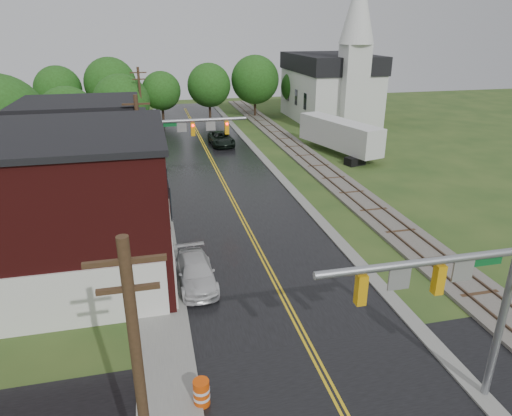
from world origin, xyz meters
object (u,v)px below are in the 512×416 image
object	(u,v)px
utility_pole_a	(141,392)
suv_dark	(221,139)
construction_barrel	(201,393)
church	(333,81)
pickup_white	(196,273)
traffic_signal_near	(456,290)
utility_pole_c	(141,107)
traffic_signal_far	(184,136)
tree_left_c	(70,118)
brick_building	(31,211)
utility_pole_b	(141,158)
tree_left_e	(123,104)
tree_left_b	(2,123)
semi_trailer	(340,134)

from	to	relation	value
utility_pole_a	suv_dark	bearing A→B (deg)	78.44
construction_barrel	church	bearing A→B (deg)	63.31
utility_pole_a	pickup_white	distance (m)	13.51
traffic_signal_near	utility_pole_a	world-z (taller)	utility_pole_a
utility_pole_c	traffic_signal_far	bearing A→B (deg)	-78.91
utility_pole_c	tree_left_c	bearing A→B (deg)	-149.80
brick_building	tree_left_c	distance (m)	24.94
traffic_signal_near	tree_left_c	size ratio (longest dim) A/B	0.96
suv_dark	utility_pole_b	bearing A→B (deg)	-114.27
utility_pole_b	utility_pole_c	size ratio (longest dim) A/B	1.00
suv_dark	pickup_white	distance (m)	31.16
utility_pole_b	tree_left_c	bearing A→B (deg)	111.49
traffic_signal_far	tree_left_e	distance (m)	19.65
construction_barrel	brick_building	bearing A→B (deg)	124.23
tree_left_b	construction_barrel	world-z (taller)	tree_left_b
brick_building	suv_dark	distance (m)	31.86
tree_left_e	pickup_white	xyz separation A→B (m)	(4.57, -33.25, -4.12)
utility_pole_c	tree_left_e	bearing A→B (deg)	137.16
utility_pole_c	tree_left_c	size ratio (longest dim) A/B	1.18
tree_left_b	tree_left_e	world-z (taller)	tree_left_b
traffic_signal_near	tree_left_b	distance (m)	36.73
suv_dark	tree_left_b	bearing A→B (deg)	-152.08
tree_left_e	church	bearing A→B (deg)	15.20
brick_building	tree_left_e	distance (m)	31.12
traffic_signal_far	suv_dark	xyz separation A→B (m)	(5.50, 16.17, -4.21)
brick_building	tree_left_c	size ratio (longest dim) A/B	1.87
traffic_signal_far	pickup_white	bearing A→B (deg)	-93.21
utility_pole_b	semi_trailer	world-z (taller)	utility_pole_b
traffic_signal_near	traffic_signal_far	bearing A→B (deg)	105.52
utility_pole_c	pickup_white	xyz separation A→B (m)	(2.53, -31.35, -4.02)
utility_pole_b	tree_left_e	bearing A→B (deg)	94.90
traffic_signal_far	suv_dark	size ratio (longest dim) A/B	1.33
tree_left_b	church	bearing A→B (deg)	29.99
tree_left_b	semi_trailer	xyz separation A→B (m)	(31.77, 4.37, -3.51)
tree_left_e	semi_trailer	distance (m)	24.86
utility_pole_c	tree_left_b	distance (m)	16.42
brick_building	tree_left_b	distance (m)	17.80
utility_pole_a	construction_barrel	bearing A→B (deg)	65.77
brick_building	utility_pole_b	bearing A→B (deg)	50.93
utility_pole_c	utility_pole_b	bearing A→B (deg)	-90.00
semi_trailer	construction_barrel	distance (m)	37.44
traffic_signal_near	tree_left_e	xyz separation A→B (m)	(-12.32, 43.90, -0.16)
utility_pole_b	tree_left_b	world-z (taller)	tree_left_b
utility_pole_c	construction_barrel	distance (m)	40.26
utility_pole_b	pickup_white	world-z (taller)	utility_pole_b
utility_pole_a	tree_left_c	size ratio (longest dim) A/B	1.18
traffic_signal_near	construction_barrel	xyz separation A→B (m)	(-8.47, 2.00, -4.42)
traffic_signal_near	tree_left_e	world-z (taller)	tree_left_e
traffic_signal_far	utility_pole_c	xyz separation A→B (m)	(-3.33, 17.00, -0.25)
suv_dark	traffic_signal_near	bearing A→B (deg)	-89.61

